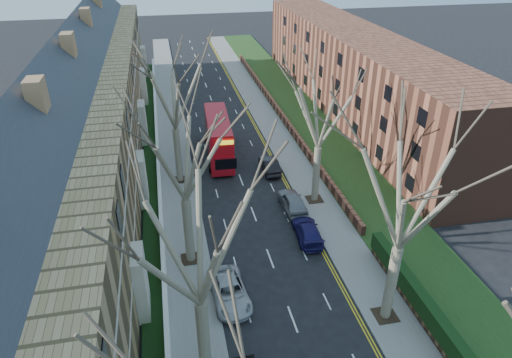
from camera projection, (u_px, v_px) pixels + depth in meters
pavement_left at (172, 135)px, 52.80m from camera, size 3.00×102.00×0.12m
pavement_right at (272, 127)px, 54.96m from camera, size 3.00×102.00×0.12m
terrace_left at (87, 122)px, 41.92m from camera, size 9.70×78.00×13.60m
flats_right at (353, 72)px, 58.03m from camera, size 13.97×54.00×10.00m
front_wall_left at (158, 163)px, 45.41m from camera, size 0.30×78.00×1.00m
grass_verge_right at (308, 123)px, 55.73m from camera, size 6.00×102.00×0.06m
tree_left_mid at (195, 233)px, 20.05m from camera, size 10.50×10.50×14.71m
tree_left_far at (181, 145)px, 28.74m from camera, size 10.15×10.15×14.22m
tree_left_dist at (171, 83)px, 38.82m from camera, size 10.50×10.50×14.71m
tree_right_mid at (410, 184)px, 23.81m from camera, size 10.50×10.50×14.71m
tree_right_far at (322, 101)px, 35.91m from camera, size 10.15×10.15×14.22m
double_decker_bus at (219, 139)px, 47.05m from camera, size 2.97×10.13×4.23m
car_left_far at (229, 291)px, 29.49m from camera, size 2.59×5.01×1.35m
car_right_near at (307, 231)px, 35.29m from camera, size 2.14×4.60×1.30m
car_right_mid at (292, 201)px, 38.88m from camera, size 1.82×4.47×1.52m
car_right_far at (270, 165)px, 44.89m from camera, size 1.44×4.11×1.35m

